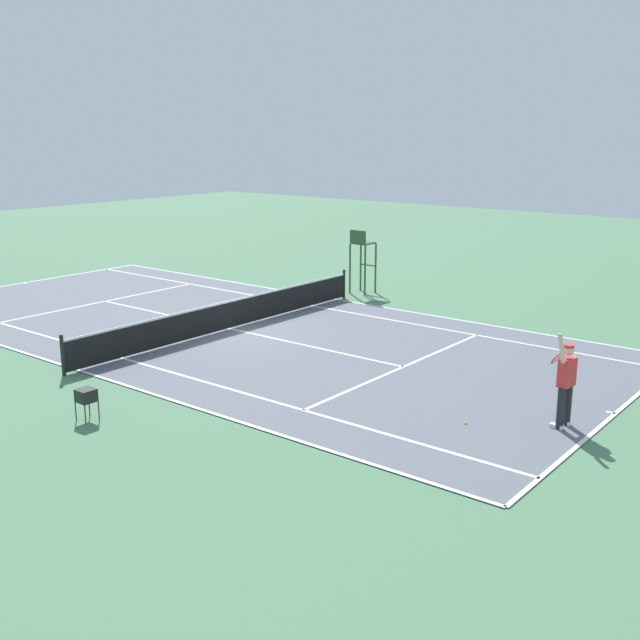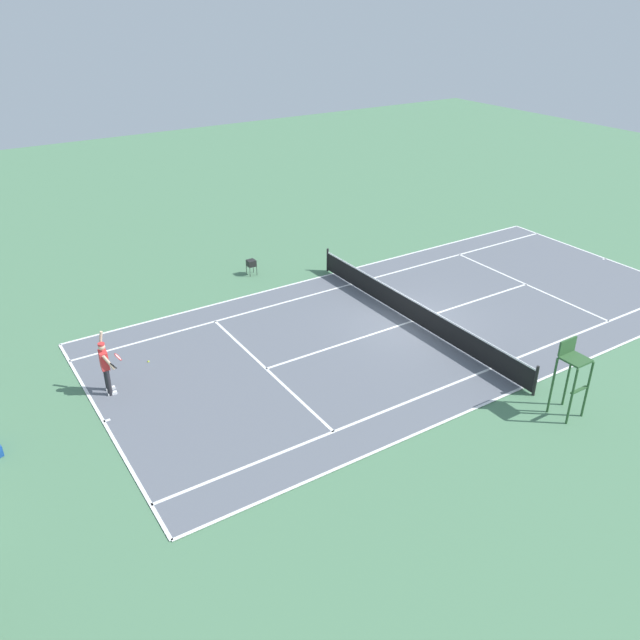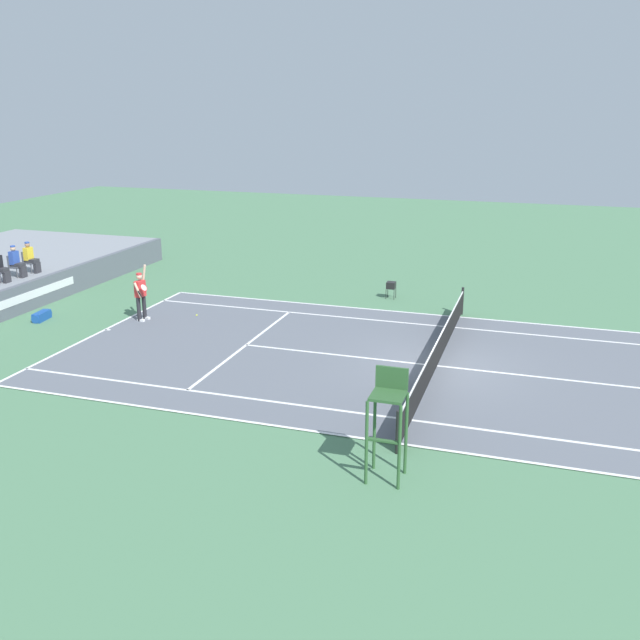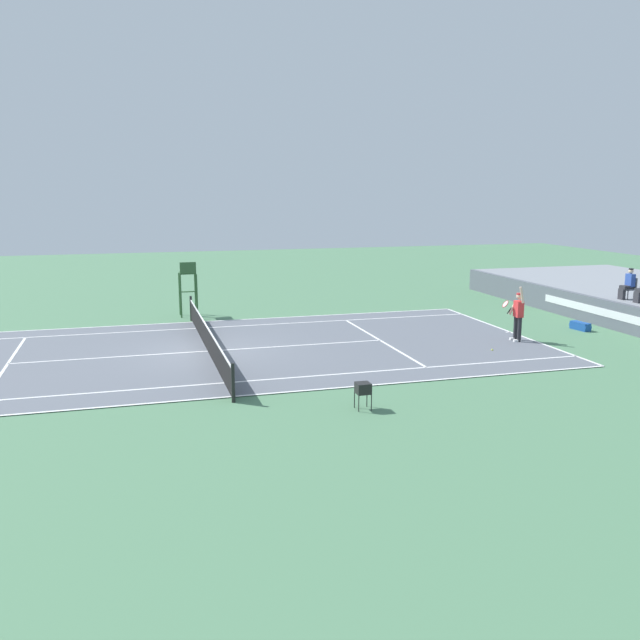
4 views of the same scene
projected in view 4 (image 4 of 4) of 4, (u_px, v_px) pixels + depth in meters
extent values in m
plane|color=#4C7A56|center=(208.00, 352.00, 23.51)|extent=(80.00, 80.00, 0.00)
cube|color=slate|center=(208.00, 351.00, 23.51)|extent=(10.98, 23.78, 0.02)
cube|color=white|center=(510.00, 332.00, 26.70)|extent=(10.98, 0.10, 0.01)
cube|color=white|center=(192.00, 322.00, 28.70)|extent=(0.10, 23.78, 0.01)
cube|color=white|center=(231.00, 397.00, 18.32)|extent=(0.10, 23.78, 0.01)
cube|color=white|center=(196.00, 328.00, 27.39)|extent=(0.10, 23.78, 0.01)
cube|color=white|center=(224.00, 383.00, 19.63)|extent=(0.10, 23.78, 0.01)
cube|color=white|center=(380.00, 340.00, 25.23)|extent=(8.22, 0.10, 0.01)
cube|color=white|center=(8.00, 364.00, 21.79)|extent=(8.22, 0.10, 0.01)
cube|color=white|center=(207.00, 351.00, 23.51)|extent=(0.10, 12.80, 0.01)
cube|color=white|center=(508.00, 332.00, 26.67)|extent=(0.10, 0.20, 0.01)
cylinder|color=black|center=(191.00, 308.00, 29.02)|extent=(0.10, 0.10, 1.07)
cylinder|color=black|center=(233.00, 383.00, 17.80)|extent=(0.10, 0.10, 1.07)
cube|color=black|center=(207.00, 338.00, 23.42)|extent=(11.78, 0.02, 0.84)
cube|color=white|center=(207.00, 326.00, 23.34)|extent=(11.78, 0.03, 0.06)
cube|color=#565B66|center=(604.00, 313.00, 27.76)|extent=(22.46, 0.24, 1.13)
cube|color=silver|center=(602.00, 312.00, 27.72)|extent=(7.86, 0.01, 0.32)
cube|color=#474C56|center=(628.00, 289.00, 27.71)|extent=(0.44, 0.44, 0.06)
cube|color=#474C56|center=(633.00, 283.00, 27.72)|extent=(0.44, 0.06, 0.44)
cylinder|color=#4C4C51|center=(628.00, 295.00, 27.54)|extent=(0.04, 0.04, 0.38)
cylinder|color=#4C4C51|center=(622.00, 294.00, 27.88)|extent=(0.04, 0.04, 0.38)
cube|color=#2D2D33|center=(626.00, 287.00, 27.67)|extent=(0.34, 0.44, 0.16)
cube|color=#2D2D33|center=(622.00, 294.00, 27.66)|extent=(0.30, 0.14, 0.44)
cube|color=#2D4CA8|center=(630.00, 280.00, 27.66)|extent=(0.36, 0.22, 0.52)
sphere|color=beige|center=(631.00, 271.00, 27.59)|extent=(0.20, 0.20, 0.20)
cylinder|color=black|center=(631.00, 269.00, 27.57)|extent=(0.19, 0.19, 0.05)
cylinder|color=#4C4C51|center=(637.00, 297.00, 27.04)|extent=(0.04, 0.04, 0.38)
cube|color=#2D2D33|center=(637.00, 297.00, 26.83)|extent=(0.30, 0.14, 0.44)
cylinder|color=#232328|center=(519.00, 330.00, 24.92)|extent=(0.15, 0.15, 0.92)
cylinder|color=#232328|center=(516.00, 328.00, 25.23)|extent=(0.15, 0.15, 0.92)
cube|color=white|center=(517.00, 341.00, 24.99)|extent=(0.15, 0.29, 0.10)
cube|color=white|center=(513.00, 339.00, 25.30)|extent=(0.15, 0.29, 0.10)
cube|color=red|center=(519.00, 309.00, 24.93)|extent=(0.42, 0.28, 0.60)
sphere|color=beige|center=(519.00, 296.00, 24.84)|extent=(0.22, 0.22, 0.22)
cylinder|color=red|center=(519.00, 294.00, 24.82)|extent=(0.21, 0.21, 0.06)
cylinder|color=beige|center=(522.00, 295.00, 24.57)|extent=(0.11, 0.22, 0.61)
cylinder|color=beige|center=(513.00, 307.00, 25.16)|extent=(0.12, 0.33, 0.56)
cylinder|color=black|center=(509.00, 311.00, 25.20)|extent=(0.06, 0.19, 0.25)
torus|color=red|center=(505.00, 304.00, 25.11)|extent=(0.32, 0.23, 0.26)
cylinder|color=silver|center=(505.00, 304.00, 25.11)|extent=(0.29, 0.19, 0.22)
sphere|color=#D1E533|center=(492.00, 350.00, 23.64)|extent=(0.07, 0.07, 0.07)
cylinder|color=#2D562D|center=(180.00, 294.00, 30.31)|extent=(0.07, 0.07, 1.90)
cylinder|color=#2D562D|center=(195.00, 293.00, 30.50)|extent=(0.07, 0.07, 1.90)
cylinder|color=#2D562D|center=(181.00, 296.00, 29.65)|extent=(0.07, 0.07, 1.90)
cylinder|color=#2D562D|center=(197.00, 296.00, 29.84)|extent=(0.07, 0.07, 1.90)
cube|color=#2D562D|center=(187.00, 273.00, 29.89)|extent=(0.70, 0.70, 0.06)
cube|color=#2D562D|center=(188.00, 268.00, 29.51)|extent=(0.06, 0.70, 0.48)
cube|color=#2D562D|center=(188.00, 292.00, 30.36)|extent=(0.10, 0.70, 0.04)
cube|color=#194799|center=(580.00, 326.00, 27.17)|extent=(0.88, 0.43, 0.32)
cylinder|color=#194799|center=(573.00, 324.00, 27.55)|extent=(0.10, 0.33, 0.32)
cylinder|color=#194799|center=(588.00, 328.00, 26.79)|extent=(0.10, 0.33, 0.32)
cube|color=black|center=(363.00, 388.00, 17.24)|extent=(0.36, 0.36, 0.28)
cylinder|color=black|center=(354.00, 400.00, 17.42)|extent=(0.02, 0.02, 0.42)
cylinder|color=black|center=(359.00, 404.00, 17.10)|extent=(0.02, 0.02, 0.42)
cylinder|color=black|center=(367.00, 399.00, 17.51)|extent=(0.02, 0.02, 0.42)
cylinder|color=black|center=(371.00, 403.00, 17.19)|extent=(0.02, 0.02, 0.42)
ellipsoid|color=#D1E533|center=(363.00, 385.00, 17.22)|extent=(0.30, 0.30, 0.12)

